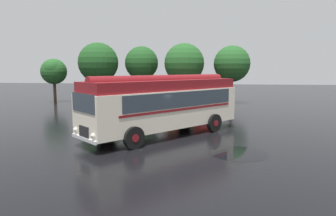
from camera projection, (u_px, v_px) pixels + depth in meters
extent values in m
plane|color=black|center=(152.00, 137.00, 17.05)|extent=(120.00, 120.00, 0.00)
cube|color=silver|center=(165.00, 108.00, 17.23)|extent=(8.43, 9.20, 2.10)
cube|color=maroon|center=(165.00, 85.00, 17.05)|extent=(8.15, 8.92, 0.56)
cylinder|color=maroon|center=(165.00, 80.00, 17.02)|extent=(6.67, 7.58, 0.60)
cube|color=#2D3842|center=(184.00, 99.00, 16.41)|extent=(5.26, 6.07, 0.84)
cube|color=#2D3842|center=(155.00, 96.00, 18.29)|extent=(5.26, 6.07, 0.84)
cube|color=maroon|center=(182.00, 109.00, 16.42)|extent=(5.39, 6.22, 0.12)
cube|color=maroon|center=(154.00, 105.00, 18.29)|extent=(5.39, 6.22, 0.12)
cube|color=#2D3842|center=(83.00, 103.00, 13.83)|extent=(1.69, 1.47, 0.88)
cube|color=black|center=(84.00, 132.00, 14.00)|extent=(0.72, 0.63, 0.56)
cube|color=silver|center=(84.00, 139.00, 14.03)|extent=(1.86, 1.63, 0.16)
sphere|color=white|center=(93.00, 136.00, 13.33)|extent=(0.22, 0.22, 0.22)
sphere|color=white|center=(75.00, 130.00, 14.67)|extent=(0.22, 0.22, 0.22)
cylinder|color=black|center=(134.00, 138.00, 14.35)|extent=(0.93, 1.01, 1.10)
cylinder|color=maroon|center=(134.00, 138.00, 14.35)|extent=(0.49, 0.50, 0.39)
cylinder|color=black|center=(106.00, 130.00, 16.28)|extent=(0.93, 1.01, 1.10)
cylinder|color=maroon|center=(106.00, 130.00, 16.28)|extent=(0.49, 0.50, 0.39)
cylinder|color=black|center=(214.00, 123.00, 18.31)|extent=(0.93, 1.01, 1.10)
cylinder|color=maroon|center=(214.00, 123.00, 18.31)|extent=(0.49, 0.50, 0.39)
cylinder|color=black|center=(184.00, 118.00, 20.24)|extent=(0.93, 1.01, 1.10)
cylinder|color=maroon|center=(184.00, 118.00, 20.24)|extent=(0.49, 0.50, 0.39)
cube|color=#B7BABF|center=(146.00, 103.00, 27.91)|extent=(1.93, 4.29, 0.70)
cube|color=#B7BABF|center=(146.00, 96.00, 27.97)|extent=(1.62, 2.26, 0.64)
cube|color=#2D3842|center=(155.00, 96.00, 27.91)|extent=(0.13, 1.93, 0.50)
cube|color=#2D3842|center=(138.00, 96.00, 28.02)|extent=(0.13, 1.93, 0.50)
cylinder|color=black|center=(154.00, 109.00, 26.60)|extent=(0.24, 0.65, 0.64)
cylinder|color=black|center=(134.00, 108.00, 26.73)|extent=(0.24, 0.65, 0.64)
cylinder|color=black|center=(157.00, 105.00, 29.18)|extent=(0.24, 0.65, 0.64)
cylinder|color=black|center=(139.00, 105.00, 29.30)|extent=(0.24, 0.65, 0.64)
cube|color=maroon|center=(172.00, 103.00, 27.71)|extent=(1.98, 4.31, 0.70)
cube|color=maroon|center=(172.00, 96.00, 27.77)|extent=(1.64, 2.28, 0.64)
cube|color=#2D3842|center=(180.00, 96.00, 27.73)|extent=(0.16, 1.93, 0.50)
cube|color=#2D3842|center=(164.00, 96.00, 27.82)|extent=(0.16, 1.93, 0.50)
cylinder|color=black|center=(181.00, 109.00, 26.41)|extent=(0.24, 0.65, 0.64)
cylinder|color=black|center=(161.00, 109.00, 26.52)|extent=(0.24, 0.65, 0.64)
cylinder|color=black|center=(182.00, 105.00, 28.99)|extent=(0.24, 0.65, 0.64)
cylinder|color=black|center=(164.00, 105.00, 29.10)|extent=(0.24, 0.65, 0.64)
cube|color=maroon|center=(204.00, 104.00, 27.29)|extent=(2.11, 4.35, 0.70)
cube|color=maroon|center=(205.00, 96.00, 27.34)|extent=(1.70, 2.32, 0.64)
cube|color=#2D3842|center=(213.00, 96.00, 27.17)|extent=(0.21, 1.92, 0.50)
cube|color=#2D3842|center=(196.00, 96.00, 27.51)|extent=(0.21, 1.92, 0.50)
cylinder|color=black|center=(213.00, 110.00, 25.88)|extent=(0.26, 0.66, 0.64)
cylinder|color=black|center=(193.00, 109.00, 26.27)|extent=(0.26, 0.66, 0.64)
cylinder|color=black|center=(215.00, 106.00, 28.39)|extent=(0.26, 0.66, 0.64)
cylinder|color=black|center=(197.00, 106.00, 28.79)|extent=(0.26, 0.66, 0.64)
cylinder|color=#4C3823|center=(55.00, 92.00, 34.34)|extent=(0.33, 0.33, 2.45)
sphere|color=#235623|center=(54.00, 71.00, 34.04)|extent=(2.90, 2.90, 2.90)
sphere|color=#235623|center=(53.00, 69.00, 33.64)|extent=(2.16, 2.16, 2.16)
cylinder|color=#4C3823|center=(99.00, 90.00, 33.95)|extent=(0.25, 0.25, 2.85)
sphere|color=#1E4C1E|center=(98.00, 63.00, 33.54)|extent=(4.47, 4.47, 4.47)
sphere|color=#1E4C1E|center=(101.00, 60.00, 33.86)|extent=(2.72, 2.72, 2.72)
cylinder|color=#4C3823|center=(142.00, 89.00, 34.12)|extent=(0.33, 0.33, 3.09)
sphere|color=#1E4C1E|center=(142.00, 63.00, 33.73)|extent=(3.74, 3.74, 3.74)
sphere|color=#1E4C1E|center=(144.00, 62.00, 33.85)|extent=(2.30, 2.30, 2.30)
cylinder|color=#4C3823|center=(184.00, 91.00, 33.27)|extent=(0.37, 0.37, 2.79)
sphere|color=#235623|center=(184.00, 63.00, 32.88)|extent=(4.39, 4.39, 4.39)
sphere|color=#235623|center=(187.00, 62.00, 32.50)|extent=(2.68, 2.68, 2.68)
cylinder|color=#4C3823|center=(231.00, 91.00, 33.03)|extent=(0.40, 0.40, 2.91)
sphere|color=#235623|center=(232.00, 64.00, 32.65)|extent=(3.95, 3.95, 3.95)
sphere|color=#235623|center=(236.00, 63.00, 32.79)|extent=(2.81, 2.81, 2.81)
cylinder|color=black|center=(239.00, 153.00, 13.64)|extent=(2.60, 2.60, 0.01)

